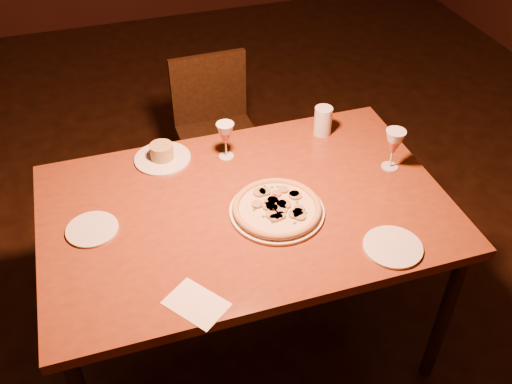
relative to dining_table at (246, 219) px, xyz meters
name	(u,v)px	position (x,y,z in m)	size (l,w,h in m)	color
floor	(242,294)	(0.05, 0.24, -0.75)	(7.00, 7.00, 0.00)	black
dining_table	(246,219)	(0.00, 0.00, 0.00)	(1.54, 1.00, 0.82)	brown
chair_far	(217,128)	(0.14, 1.02, -0.26)	(0.43, 0.43, 0.87)	black
pizza_plate	(277,209)	(0.10, -0.08, 0.09)	(0.36, 0.36, 0.04)	silver
ramekin_saucer	(162,155)	(-0.25, 0.38, 0.10)	(0.24, 0.24, 0.07)	silver
wine_glass_far	(226,141)	(0.01, 0.32, 0.15)	(0.07, 0.07, 0.16)	#B95C4D
wine_glass_right	(393,149)	(0.64, 0.04, 0.16)	(0.08, 0.08, 0.18)	#B95C4D
water_tumbler	(323,121)	(0.47, 0.36, 0.14)	(0.08, 0.08, 0.13)	silver
side_plate_left	(92,229)	(-0.57, 0.04, 0.08)	(0.19, 0.19, 0.01)	silver
side_plate_near	(393,247)	(0.42, -0.38, 0.08)	(0.21, 0.21, 0.01)	silver
menu_card	(196,304)	(-0.29, -0.40, 0.07)	(0.13, 0.19, 0.00)	white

